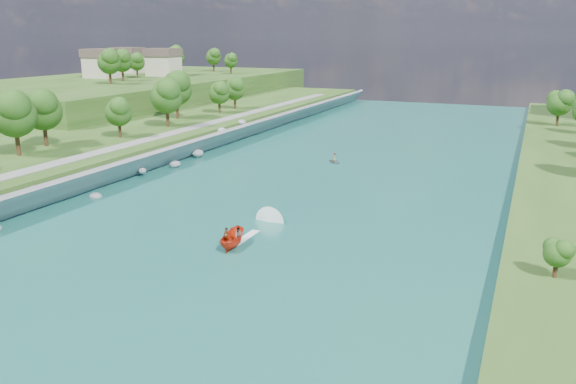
% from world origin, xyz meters
% --- Properties ---
extents(ground, '(260.00, 260.00, 0.00)m').
position_xyz_m(ground, '(0.00, 0.00, 0.00)').
color(ground, '#2D5119').
rests_on(ground, ground).
extents(river_water, '(55.00, 240.00, 0.10)m').
position_xyz_m(river_water, '(0.00, 20.00, 0.05)').
color(river_water, '#175A58').
rests_on(river_water, ground).
extents(berm_west, '(45.00, 240.00, 3.50)m').
position_xyz_m(berm_west, '(-50.00, 20.00, 1.75)').
color(berm_west, '#2D5119').
rests_on(berm_west, ground).
extents(ridge_west, '(60.00, 120.00, 9.00)m').
position_xyz_m(ridge_west, '(-82.50, 95.00, 4.50)').
color(ridge_west, '#2D5119').
rests_on(ridge_west, ground).
extents(riprap_bank, '(5.12, 236.00, 4.74)m').
position_xyz_m(riprap_bank, '(-25.85, 19.27, 1.80)').
color(riprap_bank, slate).
rests_on(riprap_bank, ground).
extents(riverside_path, '(3.00, 200.00, 0.10)m').
position_xyz_m(riverside_path, '(-32.50, 20.00, 3.55)').
color(riverside_path, gray).
rests_on(riverside_path, berm_west).
extents(ridge_houses, '(29.50, 29.50, 8.40)m').
position_xyz_m(ridge_houses, '(-88.67, 100.00, 13.31)').
color(ridge_houses, beige).
rests_on(ridge_houses, ridge_west).
extents(trees_ridge, '(21.91, 64.07, 10.80)m').
position_xyz_m(trees_ridge, '(-75.01, 97.07, 13.93)').
color(trees_ridge, '#194412').
rests_on(trees_ridge, ridge_west).
extents(motorboat, '(3.60, 19.24, 2.14)m').
position_xyz_m(motorboat, '(1.95, 2.57, 0.90)').
color(motorboat, red).
rests_on(motorboat, river_water).
extents(raft, '(3.14, 3.10, 1.67)m').
position_xyz_m(raft, '(-1.47, 43.33, 0.47)').
color(raft, gray).
rests_on(raft, river_water).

